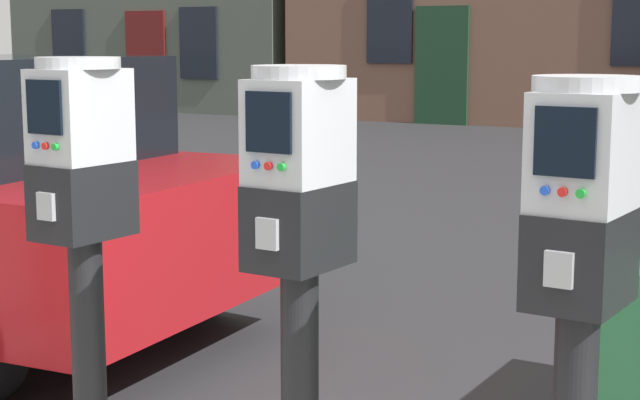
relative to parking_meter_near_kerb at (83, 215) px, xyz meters
The scene contains 3 objects.
parking_meter_near_kerb is the anchor object (origin of this frame).
parking_meter_twin_adjacent 0.65m from the parking_meter_near_kerb, ahead, with size 0.23×0.26×1.31m.
parking_meter_end_of_row 1.30m from the parking_meter_near_kerb, ahead, with size 0.23×0.26×1.29m.
Camera 1 is at (0.87, -2.14, 1.50)m, focal length 57.06 mm.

